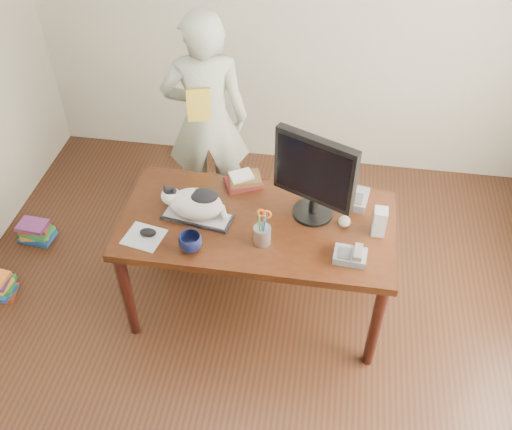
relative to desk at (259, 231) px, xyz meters
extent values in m
plane|color=black|center=(0.00, -0.68, -0.60)|extent=(4.50, 4.50, 0.00)
plane|color=beige|center=(0.00, 1.57, 0.75)|extent=(4.00, 0.00, 4.00)
cube|color=black|center=(0.00, -0.08, 0.12)|extent=(1.60, 0.80, 0.05)
cylinder|color=black|center=(-0.74, -0.42, -0.25)|extent=(0.07, 0.07, 0.70)
cylinder|color=black|center=(0.74, -0.42, -0.25)|extent=(0.07, 0.07, 0.70)
cylinder|color=black|center=(-0.74, 0.26, -0.25)|extent=(0.07, 0.07, 0.70)
cylinder|color=black|center=(0.74, 0.26, -0.25)|extent=(0.07, 0.07, 0.70)
cube|color=black|center=(0.00, 0.28, -0.20)|extent=(1.45, 0.03, 0.50)
cube|color=black|center=(-0.35, -0.10, 0.16)|extent=(0.43, 0.22, 0.02)
cube|color=#B7B7BC|center=(-0.35, -0.10, 0.17)|extent=(0.40, 0.19, 0.00)
ellipsoid|color=silver|center=(-0.35, -0.10, 0.26)|extent=(0.34, 0.24, 0.19)
ellipsoid|color=silver|center=(-0.50, -0.10, 0.30)|extent=(0.13, 0.12, 0.11)
ellipsoid|color=black|center=(-0.50, -0.10, 0.33)|extent=(0.09, 0.08, 0.04)
cone|color=black|center=(-0.53, -0.10, 0.36)|extent=(0.06, 0.05, 0.06)
cone|color=black|center=(-0.48, -0.11, 0.36)|extent=(0.06, 0.06, 0.06)
ellipsoid|color=black|center=(-0.30, -0.11, 0.34)|extent=(0.18, 0.15, 0.04)
cylinder|color=silver|center=(-0.20, -0.08, 0.19)|extent=(0.08, 0.13, 0.04)
cylinder|color=black|center=(0.31, 0.04, 0.16)|extent=(0.32, 0.32, 0.02)
cylinder|color=black|center=(0.31, 0.04, 0.22)|extent=(0.06, 0.06, 0.11)
cube|color=black|center=(0.30, 0.02, 0.49)|extent=(0.47, 0.25, 0.41)
cube|color=black|center=(0.29, -0.01, 0.49)|extent=(0.41, 0.19, 0.35)
cylinder|color=#939398|center=(0.05, -0.24, 0.20)|extent=(0.11, 0.11, 0.11)
cylinder|color=black|center=(0.03, -0.22, 0.30)|extent=(0.04, 0.04, 0.16)
cylinder|color=#0B4CA2|center=(0.07, -0.25, 0.30)|extent=(0.03, 0.04, 0.16)
cylinder|color=red|center=(0.05, -0.22, 0.30)|extent=(0.01, 0.04, 0.16)
cylinder|color=#19812C|center=(0.04, -0.25, 0.30)|extent=(0.02, 0.03, 0.16)
cylinder|color=#ABAAAF|center=(0.06, -0.24, 0.31)|extent=(0.02, 0.03, 0.12)
cylinder|color=#ABAAAF|center=(0.07, -0.25, 0.31)|extent=(0.02, 0.03, 0.12)
torus|color=#FB5C0D|center=(0.05, -0.24, 0.37)|extent=(0.05, 0.03, 0.05)
torus|color=#FB5C0D|center=(0.08, -0.25, 0.37)|extent=(0.05, 0.03, 0.05)
cube|color=silver|center=(-0.62, -0.30, 0.15)|extent=(0.25, 0.23, 0.00)
ellipsoid|color=black|center=(-0.60, -0.28, 0.17)|extent=(0.11, 0.08, 0.04)
imported|color=black|center=(-0.33, -0.35, 0.20)|extent=(0.18, 0.18, 0.10)
cube|color=slate|center=(0.54, -0.29, 0.17)|extent=(0.19, 0.14, 0.04)
cube|color=#464649|center=(0.51, -0.30, 0.20)|extent=(0.08, 0.09, 0.01)
cube|color=#ABAAAF|center=(0.58, -0.28, 0.20)|extent=(0.06, 0.15, 0.05)
cube|color=#AFAFB2|center=(0.69, -0.06, 0.23)|extent=(0.08, 0.09, 0.17)
sphere|color=beige|center=(0.50, -0.03, 0.18)|extent=(0.07, 0.07, 0.07)
cube|color=#501517|center=(-0.14, 0.25, 0.16)|extent=(0.26, 0.24, 0.03)
cube|color=brown|center=(-0.13, 0.24, 0.20)|extent=(0.23, 0.20, 0.03)
cube|color=white|center=(-0.15, 0.24, 0.22)|extent=(0.17, 0.16, 0.02)
cube|color=slate|center=(0.56, 0.19, 0.17)|extent=(0.18, 0.22, 0.05)
cube|color=#464649|center=(0.55, 0.16, 0.20)|extent=(0.11, 0.11, 0.01)
imported|color=beige|center=(-0.50, 0.81, 0.21)|extent=(0.67, 0.51, 1.63)
cube|color=gold|center=(-0.50, 0.64, 0.45)|extent=(0.17, 0.12, 0.21)
cube|color=#1A4A9D|center=(-1.72, 0.27, -0.59)|extent=(0.25, 0.19, 0.03)
cube|color=orange|center=(-1.73, 0.28, -0.55)|extent=(0.22, 0.19, 0.03)
cube|color=#28873A|center=(-1.71, 0.27, -0.52)|extent=(0.24, 0.19, 0.03)
cube|color=#AA3518|center=(-1.72, 0.28, -0.49)|extent=(0.21, 0.16, 0.03)
cube|color=#6E2F75|center=(-1.73, 0.27, -0.46)|extent=(0.22, 0.17, 0.03)
camera|label=1|loc=(0.36, -2.46, 2.44)|focal=40.00mm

